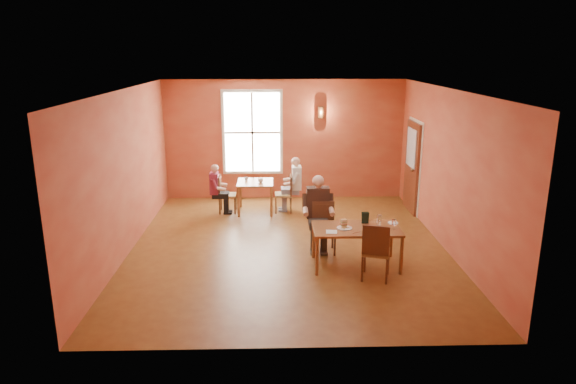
{
  "coord_description": "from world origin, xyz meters",
  "views": [
    {
      "loc": [
        -0.27,
        -9.29,
        3.67
      ],
      "look_at": [
        0.0,
        0.2,
        1.05
      ],
      "focal_mm": 32.0,
      "sensor_mm": 36.0,
      "label": 1
    }
  ],
  "objects_px": {
    "diner_maroon": "(226,189)",
    "diner_main": "(324,218)",
    "chair_empty": "(376,250)",
    "diner_white": "(284,186)",
    "chair_diner_main": "(324,228)",
    "chair_diner_white": "(283,194)",
    "main_table": "(356,247)",
    "second_table": "(255,197)",
    "chair_diner_maroon": "(228,194)"
  },
  "relations": [
    {
      "from": "chair_empty",
      "to": "chair_diner_white",
      "type": "distance_m",
      "value": 3.99
    },
    {
      "from": "main_table",
      "to": "chair_diner_main",
      "type": "xyz_separation_m",
      "value": [
        -0.5,
        0.65,
        0.12
      ]
    },
    {
      "from": "chair_diner_white",
      "to": "diner_white",
      "type": "relative_size",
      "value": 0.7
    },
    {
      "from": "second_table",
      "to": "chair_diner_white",
      "type": "bearing_deg",
      "value": 0.0
    },
    {
      "from": "chair_diner_main",
      "to": "diner_main",
      "type": "height_order",
      "value": "diner_main"
    },
    {
      "from": "main_table",
      "to": "diner_maroon",
      "type": "height_order",
      "value": "diner_maroon"
    },
    {
      "from": "main_table",
      "to": "diner_main",
      "type": "height_order",
      "value": "diner_main"
    },
    {
      "from": "chair_diner_white",
      "to": "chair_diner_maroon",
      "type": "height_order",
      "value": "same"
    },
    {
      "from": "diner_main",
      "to": "diner_white",
      "type": "bearing_deg",
      "value": -75.16
    },
    {
      "from": "chair_diner_white",
      "to": "chair_diner_maroon",
      "type": "xyz_separation_m",
      "value": [
        -1.3,
        0.0,
        0.0
      ]
    },
    {
      "from": "second_table",
      "to": "diner_white",
      "type": "relative_size",
      "value": 0.66
    },
    {
      "from": "diner_white",
      "to": "diner_maroon",
      "type": "xyz_separation_m",
      "value": [
        -1.36,
        0.0,
        -0.06
      ]
    },
    {
      "from": "second_table",
      "to": "diner_white",
      "type": "height_order",
      "value": "diner_white"
    },
    {
      "from": "main_table",
      "to": "chair_empty",
      "type": "height_order",
      "value": "chair_empty"
    },
    {
      "from": "second_table",
      "to": "diner_maroon",
      "type": "height_order",
      "value": "diner_maroon"
    },
    {
      "from": "main_table",
      "to": "diner_white",
      "type": "distance_m",
      "value": 3.41
    },
    {
      "from": "chair_diner_maroon",
      "to": "chair_empty",
      "type": "bearing_deg",
      "value": 36.67
    },
    {
      "from": "chair_diner_white",
      "to": "diner_main",
      "type": "bearing_deg",
      "value": -164.54
    },
    {
      "from": "chair_diner_main",
      "to": "second_table",
      "type": "height_order",
      "value": "chair_diner_main"
    },
    {
      "from": "chair_diner_white",
      "to": "chair_diner_maroon",
      "type": "relative_size",
      "value": 1.0
    },
    {
      "from": "diner_maroon",
      "to": "diner_main",
      "type": "bearing_deg",
      "value": 38.44
    },
    {
      "from": "chair_diner_white",
      "to": "diner_white",
      "type": "distance_m",
      "value": 0.19
    },
    {
      "from": "chair_empty",
      "to": "diner_white",
      "type": "bearing_deg",
      "value": 126.79
    },
    {
      "from": "diner_main",
      "to": "chair_empty",
      "type": "height_order",
      "value": "diner_main"
    },
    {
      "from": "chair_empty",
      "to": "diner_maroon",
      "type": "distance_m",
      "value": 4.65
    },
    {
      "from": "chair_diner_main",
      "to": "chair_empty",
      "type": "xyz_separation_m",
      "value": [
        0.75,
        -1.17,
        0.02
      ]
    },
    {
      "from": "main_table",
      "to": "chair_diner_maroon",
      "type": "relative_size",
      "value": 1.72
    },
    {
      "from": "diner_main",
      "to": "diner_white",
      "type": "xyz_separation_m",
      "value": [
        -0.68,
        2.57,
        -0.07
      ]
    },
    {
      "from": "chair_empty",
      "to": "diner_maroon",
      "type": "relative_size",
      "value": 0.87
    },
    {
      "from": "chair_diner_main",
      "to": "second_table",
      "type": "bearing_deg",
      "value": -61.83
    },
    {
      "from": "diner_main",
      "to": "diner_white",
      "type": "relative_size",
      "value": 1.11
    },
    {
      "from": "main_table",
      "to": "chair_diner_white",
      "type": "bearing_deg",
      "value": 110.78
    },
    {
      "from": "diner_white",
      "to": "diner_maroon",
      "type": "relative_size",
      "value": 1.11
    },
    {
      "from": "chair_empty",
      "to": "diner_maroon",
      "type": "bearing_deg",
      "value": 142.63
    },
    {
      "from": "chair_empty",
      "to": "diner_white",
      "type": "distance_m",
      "value": 3.98
    },
    {
      "from": "chair_diner_white",
      "to": "chair_diner_main",
      "type": "bearing_deg",
      "value": -164.37
    },
    {
      "from": "diner_white",
      "to": "main_table",
      "type": "bearing_deg",
      "value": -159.69
    },
    {
      "from": "main_table",
      "to": "diner_white",
      "type": "height_order",
      "value": "diner_white"
    },
    {
      "from": "diner_white",
      "to": "chair_diner_maroon",
      "type": "distance_m",
      "value": 1.34
    },
    {
      "from": "chair_diner_main",
      "to": "diner_main",
      "type": "relative_size",
      "value": 0.69
    },
    {
      "from": "main_table",
      "to": "chair_diner_maroon",
      "type": "xyz_separation_m",
      "value": [
        -2.51,
        3.19,
        0.09
      ]
    },
    {
      "from": "diner_white",
      "to": "diner_maroon",
      "type": "bearing_deg",
      "value": 90.0
    },
    {
      "from": "chair_empty",
      "to": "chair_diner_maroon",
      "type": "distance_m",
      "value": 4.63
    },
    {
      "from": "chair_diner_main",
      "to": "chair_diner_white",
      "type": "xyz_separation_m",
      "value": [
        -0.71,
        2.54,
        -0.03
      ]
    },
    {
      "from": "diner_main",
      "to": "chair_diner_white",
      "type": "height_order",
      "value": "diner_main"
    },
    {
      "from": "chair_empty",
      "to": "second_table",
      "type": "bearing_deg",
      "value": 135.33
    },
    {
      "from": "main_table",
      "to": "chair_empty",
      "type": "distance_m",
      "value": 0.6
    },
    {
      "from": "chair_diner_main",
      "to": "diner_main",
      "type": "distance_m",
      "value": 0.22
    },
    {
      "from": "diner_main",
      "to": "chair_empty",
      "type": "bearing_deg",
      "value": 123.44
    },
    {
      "from": "diner_white",
      "to": "diner_maroon",
      "type": "distance_m",
      "value": 1.36
    }
  ]
}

